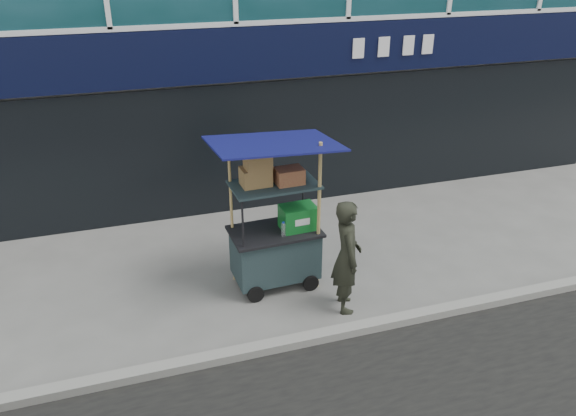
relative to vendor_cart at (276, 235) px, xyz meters
name	(u,v)px	position (x,y,z in m)	size (l,w,h in m)	color
ground	(312,331)	(0.11, -1.26, -0.81)	(80.00, 80.00, 0.00)	#61615D
curb	(318,337)	(0.11, -1.46, -0.75)	(80.00, 0.18, 0.12)	gray
vendor_cart	(276,235)	(0.00, 0.00, 0.00)	(1.76, 1.27, 2.31)	#1A282D
vendor_man	(347,256)	(0.74, -0.87, 0.01)	(0.60, 0.39, 1.63)	black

